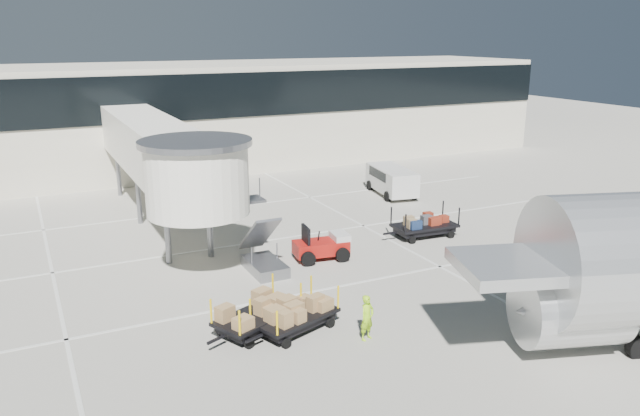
# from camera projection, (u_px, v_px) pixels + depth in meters

# --- Properties ---
(ground) EXTENTS (140.00, 140.00, 0.00)m
(ground) POSITION_uv_depth(u_px,v_px,m) (345.00, 308.00, 24.28)
(ground) COLOR #BBB6A7
(ground) RESTS_ON ground
(lane_markings) EXTENTS (40.00, 30.00, 0.02)m
(lane_markings) POSITION_uv_depth(u_px,v_px,m) (248.00, 241.00, 32.06)
(lane_markings) COLOR silver
(lane_markings) RESTS_ON ground
(terminal) EXTENTS (64.00, 12.11, 15.20)m
(terminal) POSITION_uv_depth(u_px,v_px,m) (160.00, 115.00, 48.89)
(terminal) COLOR beige
(terminal) RESTS_ON ground
(jet_bridge) EXTENTS (5.70, 20.40, 6.03)m
(jet_bridge) POSITION_uv_depth(u_px,v_px,m) (165.00, 155.00, 32.03)
(jet_bridge) COLOR white
(jet_bridge) RESTS_ON ground
(baggage_tug) EXTENTS (2.73, 1.94, 1.69)m
(baggage_tug) POSITION_uv_depth(u_px,v_px,m) (322.00, 246.00, 29.43)
(baggage_tug) COLOR #9A120E
(baggage_tug) RESTS_ON ground
(suitcase_cart) EXTENTS (4.14, 1.86, 1.60)m
(suitcase_cart) POSITION_uv_depth(u_px,v_px,m) (424.00, 226.00, 32.65)
(suitcase_cart) COLOR black
(suitcase_cart) RESTS_ON ground
(box_cart_near) EXTENTS (3.89, 2.50, 1.50)m
(box_cart_near) POSITION_uv_depth(u_px,v_px,m) (299.00, 314.00, 22.30)
(box_cart_near) COLOR black
(box_cart_near) RESTS_ON ground
(box_cart_far) EXTENTS (3.93, 2.75, 1.54)m
(box_cart_far) POSITION_uv_depth(u_px,v_px,m) (257.00, 316.00, 22.29)
(box_cart_far) COLOR black
(box_cart_far) RESTS_ON ground
(ground_worker) EXTENTS (0.70, 0.58, 1.64)m
(ground_worker) POSITION_uv_depth(u_px,v_px,m) (367.00, 318.00, 21.60)
(ground_worker) COLOR #96D916
(ground_worker) RESTS_ON ground
(minivan) EXTENTS (2.68, 4.94, 1.78)m
(minivan) POSITION_uv_depth(u_px,v_px,m) (391.00, 178.00, 41.19)
(minivan) COLOR silver
(minivan) RESTS_ON ground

